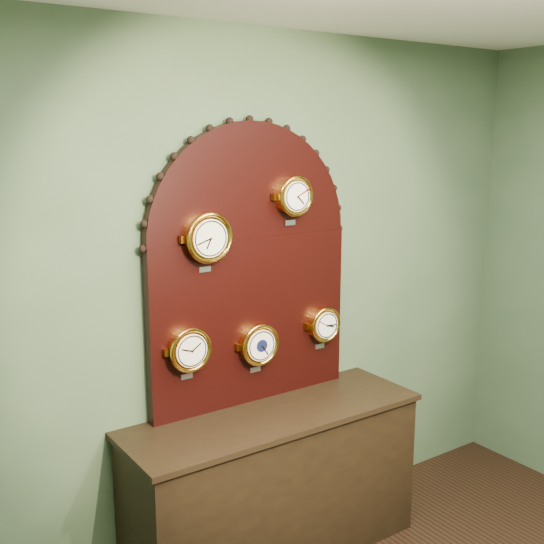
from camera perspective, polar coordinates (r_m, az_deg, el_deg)
wall_back at (r=3.64m, az=-2.24°, el=-2.11°), size 4.00×0.00×4.00m
shop_counter at (r=3.80m, az=0.18°, el=-17.74°), size 1.60×0.50×0.80m
display_board at (r=3.55m, az=-1.83°, el=1.27°), size 1.26×0.06×1.53m
roman_clock at (r=3.32m, az=-5.47°, el=2.90°), size 0.26×0.08×0.31m
arabic_clock at (r=3.58m, az=1.86°, el=6.44°), size 0.22×0.08×0.27m
hygrometer at (r=3.40m, az=-7.04°, el=-6.52°), size 0.23×0.08×0.28m
barometer at (r=3.61m, az=-1.15°, el=-6.13°), size 0.23×0.08×0.28m
tide_clock at (r=3.85m, az=4.39°, el=-4.43°), size 0.20×0.08×0.26m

